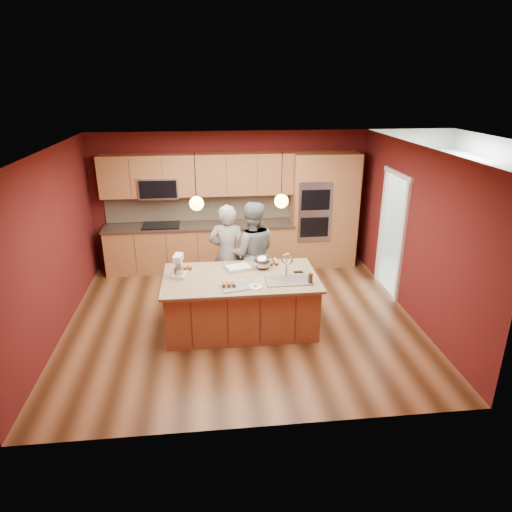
{
  "coord_description": "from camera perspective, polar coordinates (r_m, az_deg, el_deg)",
  "views": [
    {
      "loc": [
        -0.49,
        -6.53,
        3.62
      ],
      "look_at": [
        0.22,
        -0.1,
        1.11
      ],
      "focal_mm": 32.0,
      "sensor_mm": 36.0,
      "label": 1
    }
  ],
  "objects": [
    {
      "name": "cupcakes_rack",
      "position": [
        6.51,
        -3.41,
        -3.49
      ],
      "size": [
        0.21,
        0.14,
        0.06
      ],
      "primitive_type": null,
      "color": "gold",
      "rests_on": "island"
    },
    {
      "name": "oven_column",
      "position": [
        9.36,
        8.4,
        5.68
      ],
      "size": [
        1.3,
        0.62,
        2.3
      ],
      "color": "#9A5832",
      "rests_on": "floor"
    },
    {
      "name": "floor",
      "position": [
        7.48,
        -1.8,
        -7.76
      ],
      "size": [
        5.5,
        5.5,
        0.0
      ],
      "primitive_type": "plane",
      "color": "#402312",
      "rests_on": "ground"
    },
    {
      "name": "cooling_rack",
      "position": [
        6.51,
        -2.64,
        -3.88
      ],
      "size": [
        0.46,
        0.38,
        0.02
      ],
      "primitive_type": "cube",
      "rotation": [
        0.0,
        0.0,
        0.25
      ],
      "color": "#A4A5AB",
      "rests_on": "island"
    },
    {
      "name": "wall_right",
      "position": [
        7.63,
        19.16,
        2.69
      ],
      "size": [
        0.0,
        5.0,
        5.0
      ],
      "primitive_type": "plane",
      "rotation": [
        1.57,
        0.0,
        -1.57
      ],
      "color": "#511413",
      "rests_on": "ground"
    },
    {
      "name": "cabinet_run",
      "position": [
        9.16,
        -7.26,
        4.31
      ],
      "size": [
        3.74,
        0.64,
        2.3
      ],
      "color": "#9A5832",
      "rests_on": "floor"
    },
    {
      "name": "laundry_room",
      "position": [
        9.27,
        25.62,
        8.77
      ],
      "size": [
        2.6,
        2.7,
        2.7
      ],
      "color": "beige",
      "rests_on": "ground"
    },
    {
      "name": "wall_left",
      "position": [
        7.27,
        -24.08,
        1.11
      ],
      "size": [
        0.0,
        5.0,
        5.0
      ],
      "primitive_type": "plane",
      "rotation": [
        1.57,
        0.0,
        1.57
      ],
      "color": "#511413",
      "rests_on": "ground"
    },
    {
      "name": "ceiling",
      "position": [
        6.61,
        -2.07,
        13.19
      ],
      "size": [
        5.5,
        5.5,
        0.0
      ],
      "primitive_type": "plane",
      "rotation": [
        3.14,
        0.0,
        0.0
      ],
      "color": "silver",
      "rests_on": "ground"
    },
    {
      "name": "cupcakes_right",
      "position": [
        7.33,
        2.15,
        -0.7
      ],
      "size": [
        0.15,
        0.23,
        0.07
      ],
      "primitive_type": null,
      "color": "gold",
      "rests_on": "island"
    },
    {
      "name": "island",
      "position": [
        7.03,
        -1.79,
        -5.7
      ],
      "size": [
        2.32,
        1.3,
        1.23
      ],
      "color": "#9A5832",
      "rests_on": "floor"
    },
    {
      "name": "wall_front",
      "position": [
        4.65,
        0.52,
        -8.03
      ],
      "size": [
        5.5,
        0.0,
        5.5
      ],
      "primitive_type": "plane",
      "rotation": [
        -1.57,
        0.0,
        0.0
      ],
      "color": "#511413",
      "rests_on": "ground"
    },
    {
      "name": "tumbler",
      "position": [
        6.68,
        6.82,
        -2.76
      ],
      "size": [
        0.07,
        0.07,
        0.14
      ],
      "primitive_type": "cylinder",
      "color": "#382610",
      "rests_on": "island"
    },
    {
      "name": "pendant_left",
      "position": [
        6.47,
        -7.44,
        6.56
      ],
      "size": [
        0.2,
        0.2,
        0.8
      ],
      "color": "black",
      "rests_on": "ceiling"
    },
    {
      "name": "pendant_right",
      "position": [
        6.55,
        3.19,
        6.9
      ],
      "size": [
        0.2,
        0.2,
        0.8
      ],
      "color": "black",
      "rests_on": "ceiling"
    },
    {
      "name": "stand_mixer",
      "position": [
        6.89,
        -9.64,
        -1.42
      ],
      "size": [
        0.22,
        0.28,
        0.35
      ],
      "rotation": [
        0.0,
        0.0,
        -0.16
      ],
      "color": "silver",
      "rests_on": "island"
    },
    {
      "name": "wall_back",
      "position": [
        9.32,
        -3.14,
        7.07
      ],
      "size": [
        5.5,
        0.0,
        5.5
      ],
      "primitive_type": "plane",
      "rotation": [
        1.57,
        0.0,
        0.0
      ],
      "color": "#511413",
      "rests_on": "ground"
    },
    {
      "name": "mixing_bowl",
      "position": [
        7.12,
        0.81,
        -0.71
      ],
      "size": [
        0.28,
        0.28,
        0.24
      ],
      "primitive_type": "ellipsoid",
      "color": "#B3B5B9",
      "rests_on": "island"
    },
    {
      "name": "phone",
      "position": [
        7.04,
        5.31,
        -2.0
      ],
      "size": [
        0.15,
        0.08,
        0.01
      ],
      "primitive_type": "cube",
      "rotation": [
        0.0,
        0.0,
        0.03
      ],
      "color": "black",
      "rests_on": "island"
    },
    {
      "name": "person_right",
      "position": [
        7.7,
        -0.53,
        0.39
      ],
      "size": [
        0.88,
        0.69,
        1.77
      ],
      "primitive_type": "imported",
      "rotation": [
        0.0,
        0.0,
        3.12
      ],
      "color": "slate",
      "rests_on": "floor"
    },
    {
      "name": "dryer",
      "position": [
        9.83,
        22.52,
        0.69
      ],
      "size": [
        0.68,
        0.69,
        0.9
      ],
      "primitive_type": "cube",
      "rotation": [
        0.0,
        0.0,
        0.25
      ],
      "color": "silver",
      "rests_on": "floor"
    },
    {
      "name": "washer",
      "position": [
        9.26,
        24.78,
        -0.72
      ],
      "size": [
        0.74,
        0.75,
        0.94
      ],
      "primitive_type": "cube",
      "rotation": [
        0.0,
        0.0,
        0.31
      ],
      "color": "silver",
      "rests_on": "floor"
    },
    {
      "name": "cupcakes_left",
      "position": [
        7.2,
        -8.89,
        -1.34
      ],
      "size": [
        0.24,
        0.16,
        0.07
      ],
      "primitive_type": null,
      "color": "gold",
      "rests_on": "island"
    },
    {
      "name": "sheet_cake",
      "position": [
        7.12,
        -2.23,
        -1.47
      ],
      "size": [
        0.48,
        0.41,
        0.05
      ],
      "rotation": [
        0.0,
        0.0,
        0.31
      ],
      "color": "silver",
      "rests_on": "island"
    },
    {
      "name": "plate",
      "position": [
        6.51,
        -0.12,
        -3.89
      ],
      "size": [
        0.2,
        0.2,
        0.01
      ],
      "primitive_type": "cylinder",
      "color": "silver",
      "rests_on": "island"
    },
    {
      "name": "person_left",
      "position": [
        7.68,
        -3.58,
        0.16
      ],
      "size": [
        0.69,
        0.5,
        1.74
      ],
      "primitive_type": "imported",
      "rotation": [
        0.0,
        0.0,
        2.99
      ],
      "color": "black",
      "rests_on": "floor"
    },
    {
      "name": "doorway_trim",
      "position": [
        8.4,
        16.56,
        2.49
      ],
      "size": [
        0.08,
        1.11,
        2.2
      ],
      "primitive_type": null,
      "color": "white",
      "rests_on": "wall_right"
    }
  ]
}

